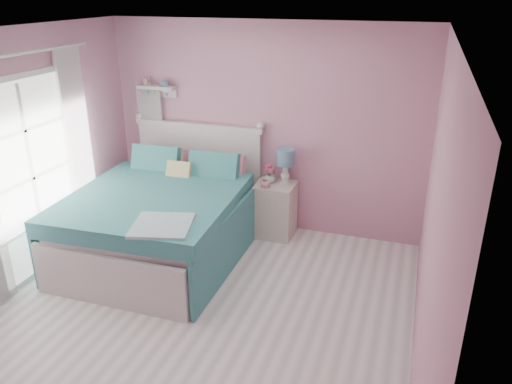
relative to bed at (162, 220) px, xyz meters
The scene contains 12 objects.
floor 1.48m from the bed, 51.86° to the right, with size 4.50×4.50×0.00m, color beige.
room_shell 1.83m from the bed, 51.86° to the right, with size 4.50×4.50×4.50m.
bed is the anchor object (origin of this frame).
nightstand 1.42m from the bed, 38.56° to the left, with size 0.48×0.47×0.69m.
table_lamp 1.64m from the bed, 38.11° to the left, with size 0.22×0.22×0.44m.
vase 1.40m from the bed, 41.17° to the left, with size 0.14×0.14×0.15m, color silver.
teacup 1.30m from the bed, 36.17° to the left, with size 0.11×0.11×0.09m, color pink.
roses 1.43m from the bed, 41.10° to the left, with size 0.14×0.11×0.12m.
wall_shelf 1.78m from the bed, 117.18° to the left, with size 0.50×0.15×0.25m.
hanging_dress 1.59m from the bed, 122.35° to the left, with size 0.34×0.03×0.72m, color white.
french_door 1.46m from the bed, 146.88° to the right, with size 0.04×1.32×2.16m.
curtain_far 1.29m from the bed, behind, with size 0.04×0.40×2.32m, color white.
Camera 1 is at (1.81, -3.50, 2.94)m, focal length 35.00 mm.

